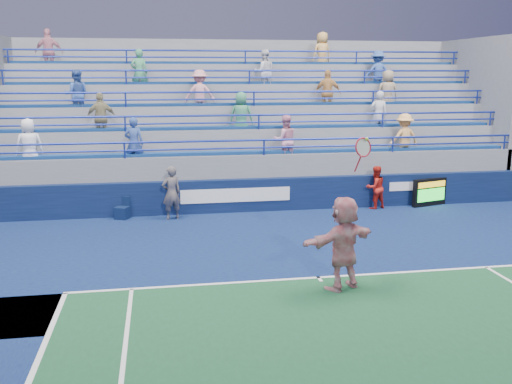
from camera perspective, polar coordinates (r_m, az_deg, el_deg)
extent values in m
plane|color=#333538|center=(12.99, 6.26, -8.58)|extent=(120.00, 120.00, 0.00)
cube|color=#0F174B|center=(15.00, 3.95, -5.69)|extent=(18.00, 8.40, 0.02)
cube|color=white|center=(12.98, 6.26, -8.49)|extent=(11.00, 0.10, 0.01)
cube|color=white|center=(12.89, 6.38, -8.64)|extent=(0.08, 0.30, 0.01)
cube|color=#091534|center=(18.93, 0.90, -0.27)|extent=(18.00, 0.30, 1.10)
cube|color=white|center=(18.61, -2.03, -0.33)|extent=(3.60, 0.02, 0.45)
cube|color=white|center=(20.35, 15.54, 0.58)|extent=(1.80, 0.02, 0.30)
cube|color=slate|center=(21.78, -0.53, 1.33)|extent=(18.00, 5.60, 1.10)
cube|color=slate|center=(21.71, -0.53, 2.30)|extent=(18.00, 5.60, 1.85)
cube|color=navy|center=(19.28, 0.59, 4.03)|extent=(17.40, 0.45, 0.10)
cylinder|color=navy|center=(18.83, 0.81, 5.22)|extent=(18.00, 0.07, 0.07)
cube|color=slate|center=(22.14, -0.74, 3.47)|extent=(18.00, 4.60, 2.60)
cube|color=navy|center=(20.17, 0.08, 6.52)|extent=(17.40, 0.45, 0.10)
cylinder|color=navy|center=(19.74, 0.28, 7.71)|extent=(18.00, 0.07, 0.07)
cube|color=slate|center=(22.58, -0.94, 4.59)|extent=(18.00, 3.60, 3.35)
cube|color=navy|center=(21.10, -0.39, 8.79)|extent=(17.40, 0.45, 0.10)
cylinder|color=navy|center=(20.68, -0.21, 9.98)|extent=(18.00, 0.07, 0.07)
cube|color=slate|center=(23.03, -1.14, 5.67)|extent=(18.00, 2.60, 4.10)
cube|color=navy|center=(22.06, -0.82, 10.87)|extent=(17.40, 0.45, 0.10)
cylinder|color=navy|center=(21.66, -0.66, 12.05)|extent=(18.00, 0.07, 0.07)
cube|color=slate|center=(23.48, -1.33, 6.71)|extent=(18.00, 1.60, 4.85)
cube|color=navy|center=(23.05, -1.22, 12.78)|extent=(17.40, 0.45, 0.10)
cylinder|color=navy|center=(22.66, -1.07, 13.93)|extent=(18.00, 0.07, 0.07)
imported|color=pink|center=(23.13, -19.99, 13.03)|extent=(1.01, 0.44, 1.70)
imported|color=pink|center=(19.39, 2.92, 5.19)|extent=(0.84, 0.66, 1.70)
imported|color=#3A5DAE|center=(20.98, -17.49, 9.28)|extent=(0.83, 0.65, 1.70)
imported|color=white|center=(19.34, -21.72, 4.35)|extent=(0.95, 0.76, 1.70)
imported|color=silver|center=(21.37, 12.16, 7.58)|extent=(0.68, 0.51, 1.70)
imported|color=#2E478B|center=(18.94, -12.09, 4.79)|extent=(0.69, 0.53, 1.70)
imported|color=tan|center=(21.73, 7.19, 9.79)|extent=(1.07, 0.68, 1.70)
imported|color=#3E8860|center=(20.05, -1.48, 7.57)|extent=(0.92, 0.70, 1.70)
imported|color=white|center=(22.16, 0.82, 11.86)|extent=(0.86, 0.69, 1.70)
imported|color=#F4B75E|center=(23.74, 6.63, 13.59)|extent=(0.95, 0.76, 1.70)
imported|color=#938862|center=(19.93, -15.21, 7.14)|extent=(1.03, 0.51, 1.70)
imported|color=#FFB863|center=(20.74, 14.58, 5.26)|extent=(1.17, 0.76, 1.70)
imported|color=#3658A2|center=(23.43, 12.06, 11.60)|extent=(1.10, 0.64, 1.70)
imported|color=#439465|center=(21.80, -11.58, 11.63)|extent=(0.63, 0.42, 1.70)
imported|color=pink|center=(20.86, -5.63, 9.75)|extent=(1.15, 0.74, 1.70)
imported|color=tan|center=(22.53, 13.01, 9.66)|extent=(0.86, 0.58, 1.70)
cube|color=black|center=(20.52, 16.97, -0.03)|extent=(1.38, 0.54, 0.97)
cube|color=gold|center=(20.39, 17.13, 0.72)|extent=(1.19, 0.02, 0.19)
cube|color=#19E533|center=(20.46, 17.07, -0.28)|extent=(1.19, 0.02, 0.43)
cube|color=#0C193A|center=(18.41, -13.24, -2.06)|extent=(0.52, 0.52, 0.39)
cube|color=#0C193A|center=(18.51, -13.26, -0.88)|extent=(0.38, 0.20, 0.31)
imported|color=silver|center=(12.15, 8.75, -5.08)|extent=(1.95, 1.33, 2.02)
torus|color=#B31625|center=(11.84, 10.67, 4.42)|extent=(0.42, 0.24, 0.41)
cylinder|color=#B31625|center=(11.86, 10.16, 2.80)|extent=(0.09, 0.23, 0.37)
sphere|color=#BDD832|center=(11.79, 11.02, 5.23)|extent=(0.07, 0.07, 0.07)
imported|color=#161F3C|center=(17.95, -8.46, -0.10)|extent=(0.72, 0.60, 1.70)
imported|color=red|center=(19.61, 11.84, 0.44)|extent=(0.83, 0.72, 1.46)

